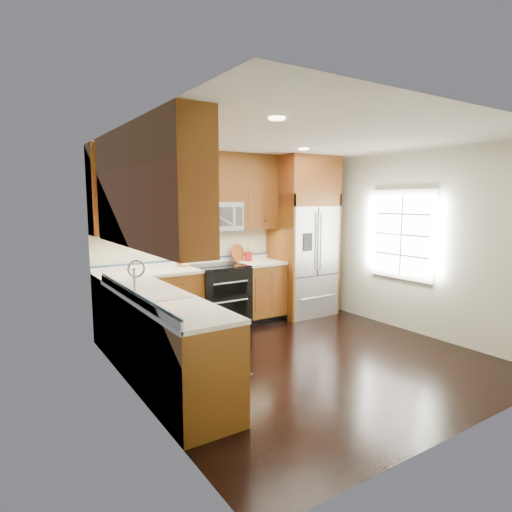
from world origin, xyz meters
TOP-DOWN VIEW (x-y plane):
  - ground at (0.00, 0.00)m, footprint 4.00×4.00m
  - wall_back at (0.00, 2.00)m, footprint 4.00×0.02m
  - wall_left at (-2.00, 0.00)m, footprint 0.02×4.00m
  - wall_right at (2.00, 0.00)m, footprint 0.02×4.00m
  - window at (1.98, 0.20)m, footprint 0.04×1.10m
  - base_cabinets at (-1.23, 0.90)m, footprint 2.85×3.00m
  - countertop at (-1.09, 1.01)m, footprint 2.86×3.01m
  - upper_cabinets at (-1.15, 1.09)m, footprint 2.85×3.00m
  - range at (-0.25, 1.67)m, footprint 0.76×0.67m
  - microwave at (-0.25, 1.80)m, footprint 0.76×0.40m
  - refrigerator at (1.30, 1.63)m, footprint 0.98×0.75m
  - sink_faucet at (-1.73, 0.23)m, footprint 0.54×0.44m
  - rug at (-1.20, 0.66)m, footprint 0.88×1.45m
  - knife_block at (-0.72, 1.92)m, footprint 0.12×0.16m
  - utensil_crock at (0.36, 1.85)m, footprint 0.13×0.13m
  - cutting_board at (0.19, 1.89)m, footprint 0.35×0.35m

SIDE VIEW (x-z plane):
  - ground at x=0.00m, z-range 0.00..0.00m
  - rug at x=-1.20m, z-range 0.00..0.01m
  - base_cabinets at x=-1.23m, z-range 0.00..0.90m
  - range at x=-0.25m, z-range 0.00..0.94m
  - countertop at x=-1.09m, z-range 0.90..0.94m
  - cutting_board at x=0.19m, z-range 0.94..0.96m
  - sink_faucet at x=-1.73m, z-range 0.81..1.18m
  - utensil_crock at x=0.36m, z-range 0.89..1.21m
  - knife_block at x=-0.72m, z-range 0.91..1.21m
  - wall_back at x=0.00m, z-range 0.00..2.60m
  - wall_left at x=-2.00m, z-range 0.00..2.60m
  - wall_right at x=2.00m, z-range 0.00..2.60m
  - refrigerator at x=1.30m, z-range 0.00..2.60m
  - window at x=1.98m, z-range 0.75..2.05m
  - microwave at x=-0.25m, z-range 1.45..1.87m
  - upper_cabinets at x=-1.15m, z-range 1.45..2.60m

